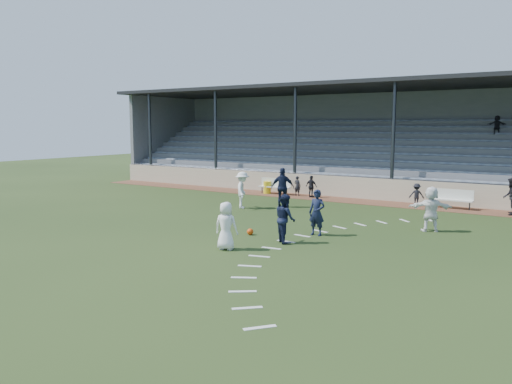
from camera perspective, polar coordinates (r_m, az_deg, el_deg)
ground at (r=19.37m, az=-3.97°, el=-4.63°), size 90.00×90.00×0.00m
cinder_track at (r=28.38m, az=8.68°, el=-0.80°), size 34.00×2.00×0.02m
retaining_wall at (r=29.26m, az=9.53°, el=0.60°), size 34.00×0.18×1.20m
bench_left at (r=30.07m, az=2.22°, el=0.85°), size 2.01×0.49×0.95m
bench_right at (r=26.59m, az=21.50°, el=-0.54°), size 2.01×0.50×0.95m
trash_bin at (r=30.25m, az=1.29°, el=0.53°), size 0.46×0.46×0.74m
football at (r=18.88m, az=-0.68°, el=-4.56°), size 0.25×0.25×0.25m
player_white_lead at (r=16.56m, az=-3.44°, el=-3.88°), size 0.88×0.67×1.60m
player_navy_lead at (r=18.81m, az=6.97°, el=-2.35°), size 0.64×0.42×1.73m
player_navy_mid at (r=17.57m, az=3.36°, el=-3.03°), size 1.06×1.04×1.72m
player_white_wing at (r=24.86m, az=-1.56°, el=0.23°), size 1.17×1.37×1.84m
player_navy_wing at (r=25.24m, az=3.07°, el=0.51°), size 1.27×0.91×2.00m
player_white_back at (r=20.54m, az=19.36°, el=-1.83°), size 1.72×1.15×1.77m
official at (r=25.72m, az=27.10°, el=-0.44°), size 0.68×0.86×1.72m
sub_left_near at (r=29.35m, az=4.75°, el=0.70°), size 0.46×0.33×1.16m
sub_left_far at (r=28.74m, az=6.35°, el=0.63°), size 0.77×0.41×1.25m
sub_right at (r=26.83m, az=17.88°, el=-0.29°), size 0.84×0.62×1.15m
grandstand at (r=33.50m, az=12.74°, el=4.14°), size 34.60×9.00×6.61m
penalty_arc at (r=17.31m, az=7.15°, el=-6.13°), size 3.89×14.63×0.01m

